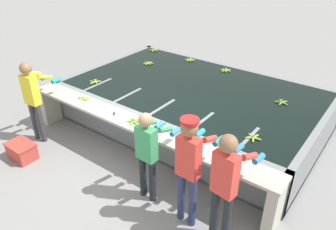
{
  "coord_description": "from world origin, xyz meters",
  "views": [
    {
      "loc": [
        3.4,
        -3.36,
        3.78
      ],
      "look_at": [
        0.0,
        1.16,
        0.6
      ],
      "focal_mm": 35.0,
      "sensor_mm": 36.0,
      "label": 1
    }
  ],
  "objects": [
    {
      "name": "ground_plane",
      "position": [
        0.0,
        0.0,
        0.0
      ],
      "size": [
        80.0,
        80.0,
        0.0
      ],
      "primitive_type": "plane",
      "color": "gray",
      "rests_on": "ground"
    },
    {
      "name": "wash_tank",
      "position": [
        0.0,
        2.09,
        0.43
      ],
      "size": [
        5.33,
        3.31,
        0.86
      ],
      "color": "gray",
      "rests_on": "ground"
    },
    {
      "name": "work_ledge",
      "position": [
        0.0,
        0.23,
        0.63
      ],
      "size": [
        5.33,
        0.45,
        0.86
      ],
      "color": "#B7B2A3",
      "rests_on": "ground"
    },
    {
      "name": "worker_0",
      "position": [
        -2.14,
        -0.36,
        1.01
      ],
      "size": [
        0.45,
        0.73,
        1.69
      ],
      "color": "#38383D",
      "rests_on": "ground"
    },
    {
      "name": "worker_1",
      "position": [
        0.73,
        -0.31,
        0.92
      ],
      "size": [
        0.42,
        0.71,
        1.55
      ],
      "color": "#1E2328",
      "rests_on": "ground"
    },
    {
      "name": "worker_2",
      "position": [
        1.51,
        -0.37,
        1.08
      ],
      "size": [
        0.41,
        0.73,
        1.76
      ],
      "color": "navy",
      "rests_on": "ground"
    },
    {
      "name": "worker_3",
      "position": [
        2.06,
        -0.38,
        1.05
      ],
      "size": [
        0.47,
        0.74,
        1.73
      ],
      "color": "#1E2328",
      "rests_on": "ground"
    },
    {
      "name": "banana_bunch_floating_0",
      "position": [
        0.08,
        3.35,
        0.88
      ],
      "size": [
        0.28,
        0.28,
        0.08
      ],
      "color": "#7FAD33",
      "rests_on": "wash_tank"
    },
    {
      "name": "banana_bunch_floating_1",
      "position": [
        -1.72,
        2.6,
        0.88
      ],
      "size": [
        0.28,
        0.28,
        0.08
      ],
      "color": "#7FAD33",
      "rests_on": "wash_tank"
    },
    {
      "name": "banana_bunch_floating_2",
      "position": [
        -2.26,
        3.49,
        0.88
      ],
      "size": [
        0.27,
        0.28,
        0.08
      ],
      "color": "#75A333",
      "rests_on": "wash_tank"
    },
    {
      "name": "banana_bunch_floating_3",
      "position": [
        1.76,
        2.5,
        0.88
      ],
      "size": [
        0.28,
        0.27,
        0.08
      ],
      "color": "#75A333",
      "rests_on": "wash_tank"
    },
    {
      "name": "banana_bunch_floating_4",
      "position": [
        -1.91,
        1.0,
        0.88
      ],
      "size": [
        0.28,
        0.26,
        0.08
      ],
      "color": "#93BC3D",
      "rests_on": "wash_tank"
    },
    {
      "name": "banana_bunch_floating_5",
      "position": [
        -1.0,
        3.44,
        0.88
      ],
      "size": [
        0.28,
        0.28,
        0.08
      ],
      "color": "#7FAD33",
      "rests_on": "wash_tank"
    },
    {
      "name": "banana_bunch_floating_6",
      "position": [
        1.84,
        1.0,
        0.88
      ],
      "size": [
        0.27,
        0.28,
        0.08
      ],
      "color": "#93BC3D",
      "rests_on": "wash_tank"
    },
    {
      "name": "banana_bunch_ledge_0",
      "position": [
        -1.46,
        0.3,
        0.88
      ],
      "size": [
        0.28,
        0.27,
        0.08
      ],
      "color": "#9EC642",
      "rests_on": "work_ledge"
    },
    {
      "name": "banana_bunch_ledge_1",
      "position": [
        1.07,
        0.28,
        0.88
      ],
      "size": [
        0.28,
        0.28,
        0.08
      ],
      "color": "#93BC3D",
      "rests_on": "work_ledge"
    },
    {
      "name": "banana_bunch_ledge_2",
      "position": [
        -0.04,
        0.23,
        0.88
      ],
      "size": [
        0.26,
        0.28,
        0.08
      ],
      "color": "#75A333",
      "rests_on": "work_ledge"
    },
    {
      "name": "knife_0",
      "position": [
        -0.49,
        0.17,
        0.87
      ],
      "size": [
        0.25,
        0.29,
        0.02
      ],
      "color": "silver",
      "rests_on": "work_ledge"
    },
    {
      "name": "crate",
      "position": [
        -1.85,
        -0.98,
        0.16
      ],
      "size": [
        0.55,
        0.39,
        0.32
      ],
      "color": "#B73D33",
      "rests_on": "ground"
    }
  ]
}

